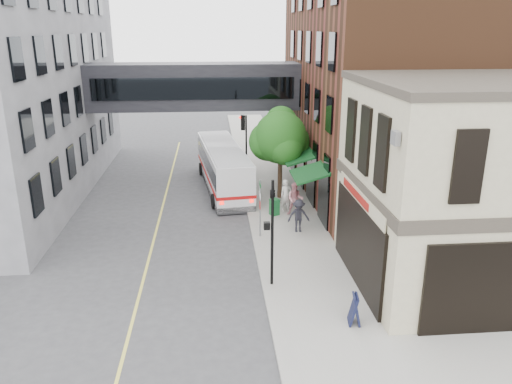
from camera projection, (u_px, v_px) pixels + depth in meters
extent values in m
plane|color=#38383A|center=(267.00, 313.00, 18.81)|extent=(120.00, 120.00, 0.00)
cube|color=gray|center=(274.00, 193.00, 32.19)|extent=(4.00, 60.00, 0.15)
cube|color=tan|center=(484.00, 188.00, 20.17)|extent=(10.00, 8.00, 8.15)
cube|color=#38332B|center=(484.00, 186.00, 20.15)|extent=(10.12, 8.12, 0.50)
cube|color=#38332B|center=(500.00, 82.00, 18.84)|extent=(10.12, 8.12, 0.30)
cube|color=black|center=(358.00, 243.00, 20.45)|extent=(0.14, 6.40, 3.40)
cube|color=black|center=(357.00, 243.00, 20.44)|extent=(0.04, 5.90, 3.00)
cube|color=maroon|center=(355.00, 193.00, 20.40)|extent=(0.03, 3.60, 0.32)
cube|color=#4B2A17|center=(399.00, 81.00, 31.63)|extent=(12.00, 18.00, 14.00)
cube|color=#0C3511|center=(294.00, 150.00, 31.13)|extent=(1.80, 13.00, 0.40)
cube|color=black|center=(195.00, 86.00, 33.54)|extent=(14.00, 3.00, 3.00)
cube|color=black|center=(194.00, 89.00, 32.07)|extent=(13.00, 0.08, 1.40)
cube|color=black|center=(195.00, 84.00, 35.00)|extent=(13.00, 0.08, 1.40)
cylinder|color=black|center=(272.00, 234.00, 19.98)|extent=(0.12, 0.12, 4.50)
cube|color=black|center=(267.00, 226.00, 19.85)|extent=(0.25, 0.22, 0.30)
imported|color=black|center=(273.00, 190.00, 19.40)|extent=(0.20, 0.16, 1.00)
cylinder|color=black|center=(246.00, 148.00, 34.16)|extent=(0.12, 0.12, 4.50)
cube|color=black|center=(243.00, 143.00, 34.03)|extent=(0.25, 0.22, 0.30)
cube|color=black|center=(243.00, 123.00, 33.59)|extent=(0.28, 0.28, 1.00)
sphere|color=#FF0C05|center=(240.00, 118.00, 33.47)|extent=(0.18, 0.18, 0.18)
cylinder|color=gray|center=(260.00, 208.00, 24.94)|extent=(0.08, 0.08, 3.00)
cube|color=white|center=(260.00, 195.00, 24.72)|extent=(0.03, 0.75, 0.22)
cube|color=#0C591E|center=(260.00, 185.00, 24.55)|extent=(0.03, 0.70, 0.18)
cube|color=#B20C0C|center=(260.00, 205.00, 24.88)|extent=(0.03, 0.30, 0.40)
cylinder|color=#382619|center=(280.00, 176.00, 30.80)|extent=(0.28, 0.28, 2.80)
sphere|color=#1D5316|center=(280.00, 137.00, 30.04)|extent=(3.20, 3.20, 3.20)
sphere|color=#1D5316|center=(292.00, 142.00, 30.71)|extent=(2.20, 2.20, 2.20)
sphere|color=#1D5316|center=(268.00, 141.00, 30.36)|extent=(2.40, 2.40, 2.40)
sphere|color=#1D5316|center=(281.00, 122.00, 30.37)|extent=(2.00, 2.00, 2.00)
cube|color=#D8CC4C|center=(159.00, 220.00, 27.84)|extent=(0.12, 40.00, 0.01)
cube|color=silver|center=(223.00, 167.00, 32.99)|extent=(3.49, 10.63, 2.63)
cube|color=black|center=(223.00, 160.00, 32.85)|extent=(3.52, 10.45, 0.95)
cube|color=#B20C0C|center=(223.00, 173.00, 33.14)|extent=(3.54, 10.65, 0.20)
cylinder|color=black|center=(214.00, 201.00, 29.56)|extent=(0.38, 0.93, 0.91)
cylinder|color=black|center=(251.00, 199.00, 30.00)|extent=(0.38, 0.93, 0.91)
cylinder|color=black|center=(201.00, 169.00, 36.30)|extent=(0.38, 0.93, 0.91)
cylinder|color=black|center=(232.00, 167.00, 36.74)|extent=(0.38, 0.93, 0.91)
imported|color=white|center=(286.00, 196.00, 28.59)|extent=(0.77, 0.60, 1.87)
imported|color=pink|center=(295.00, 199.00, 27.97)|extent=(1.07, 0.92, 1.90)
imported|color=black|center=(299.00, 216.00, 25.70)|extent=(1.13, 0.65, 1.75)
cube|color=#145A28|center=(274.00, 207.00, 28.14)|extent=(0.60, 0.58, 0.94)
cube|color=black|center=(355.00, 309.00, 17.77)|extent=(0.49, 0.68, 1.12)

